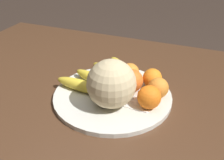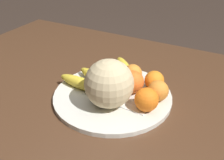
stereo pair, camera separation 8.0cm
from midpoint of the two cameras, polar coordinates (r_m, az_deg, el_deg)
name	(u,v)px [view 2 (the right image)]	position (r m, az deg, el deg)	size (l,w,h in m)	color
kitchen_table	(111,120)	(0.87, 2.35, -8.80)	(1.50, 1.03, 0.71)	#4C301E
fruit_bowl	(112,95)	(0.83, 2.76, -3.45)	(0.37, 0.37, 0.01)	silver
melon	(109,84)	(0.74, 2.45, -0.91)	(0.14, 0.14, 0.14)	beige
banana_bunch	(105,76)	(0.88, 1.03, 0.84)	(0.24, 0.26, 0.04)	brown
orange_front_left	(146,100)	(0.75, 10.57, -4.33)	(0.07, 0.07, 0.07)	orange
orange_front_right	(154,80)	(0.85, 11.87, -0.18)	(0.06, 0.06, 0.06)	orange
orange_mid_center	(133,74)	(0.87, 7.12, 1.31)	(0.06, 0.06, 0.06)	orange
orange_back_left	(133,82)	(0.82, 7.29, -0.49)	(0.07, 0.07, 0.07)	orange
orange_back_right	(158,91)	(0.80, 12.83, -2.38)	(0.06, 0.06, 0.06)	orange
produce_tag	(133,108)	(0.76, 7.64, -6.27)	(0.08, 0.03, 0.00)	white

